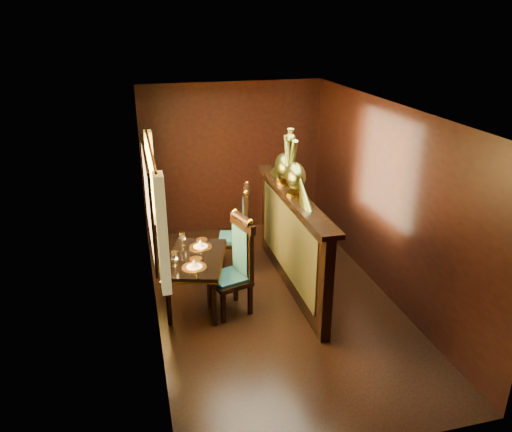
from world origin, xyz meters
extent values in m
plane|color=black|center=(0.00, 0.00, 0.00)|extent=(5.00, 5.00, 0.00)
cube|color=black|center=(0.00, 2.50, 1.25)|extent=(3.00, 0.04, 2.50)
cube|color=black|center=(0.00, -2.50, 1.25)|extent=(3.00, 0.04, 2.50)
cube|color=black|center=(-1.50, 0.00, 1.25)|extent=(0.04, 5.00, 2.50)
cube|color=black|center=(1.50, 0.00, 1.25)|extent=(0.04, 5.00, 2.50)
cube|color=beige|center=(0.00, 0.00, 2.50)|extent=(3.00, 5.00, 0.04)
cube|color=#FFC672|center=(-1.50, 0.30, 1.45)|extent=(0.01, 1.70, 1.05)
cube|color=gold|center=(-1.40, -0.67, 1.40)|extent=(0.10, 0.22, 1.30)
cube|color=gold|center=(-1.40, 1.27, 1.40)|extent=(0.10, 0.22, 1.30)
cylinder|color=gold|center=(-1.42, 0.30, 2.10)|extent=(0.03, 2.20, 0.03)
cube|color=black|center=(0.33, 0.30, 0.65)|extent=(0.12, 2.60, 1.30)
cube|color=#313719|center=(0.26, 0.30, 0.70)|extent=(0.02, 2.20, 0.95)
cube|color=black|center=(0.33, 0.30, 1.33)|extent=(0.26, 2.70, 0.06)
cube|color=black|center=(-0.97, 0.19, 0.64)|extent=(0.95, 1.25, 0.04)
cube|color=gold|center=(-0.97, 0.19, 0.61)|extent=(0.97, 1.27, 0.02)
cylinder|color=black|center=(-1.37, -0.21, 0.30)|extent=(0.06, 0.06, 0.60)
cylinder|color=black|center=(-0.84, -0.36, 0.30)|extent=(0.06, 0.06, 0.60)
cylinder|color=black|center=(-1.09, 0.74, 0.30)|extent=(0.06, 0.06, 0.60)
cylinder|color=black|center=(-0.57, 0.59, 0.30)|extent=(0.06, 0.06, 0.60)
cylinder|color=#BC7623|center=(-1.03, -0.08, 0.67)|extent=(0.30, 0.30, 0.01)
cone|color=white|center=(-1.03, -0.08, 0.72)|extent=(0.11, 0.11, 0.10)
cylinder|color=#BC7623|center=(-0.87, 0.46, 0.67)|extent=(0.30, 0.30, 0.01)
cone|color=white|center=(-0.87, 0.46, 0.72)|extent=(0.11, 0.11, 0.10)
cylinder|color=silver|center=(-1.20, 0.24, 0.69)|extent=(0.03, 0.03, 0.06)
cylinder|color=silver|center=(-1.19, 0.29, 0.69)|extent=(0.03, 0.03, 0.06)
cube|color=black|center=(-0.61, -0.09, 0.43)|extent=(0.56, 0.56, 0.06)
cube|color=#124D52|center=(-0.61, -0.09, 0.48)|extent=(0.51, 0.51, 0.05)
cube|color=#124D52|center=(-0.42, -0.04, 0.81)|extent=(0.13, 0.35, 0.58)
cube|color=black|center=(-0.73, -0.33, 0.20)|extent=(0.05, 0.05, 0.40)
cube|color=black|center=(-0.37, -0.22, 0.20)|extent=(0.05, 0.05, 0.40)
cube|color=black|center=(-0.84, 0.03, 0.20)|extent=(0.05, 0.05, 0.40)
cube|color=black|center=(-0.48, 0.14, 0.20)|extent=(0.05, 0.05, 0.40)
sphere|color=gold|center=(-0.36, -0.22, 1.25)|extent=(0.07, 0.07, 0.07)
sphere|color=gold|center=(-0.47, 0.14, 1.25)|extent=(0.07, 0.07, 0.07)
cube|color=black|center=(-0.32, 1.04, 0.43)|extent=(0.55, 0.55, 0.06)
cube|color=#124D52|center=(-0.32, 1.04, 0.48)|extent=(0.50, 0.50, 0.05)
cube|color=#124D52|center=(-0.13, 0.99, 0.81)|extent=(0.12, 0.35, 0.58)
cube|color=black|center=(-0.54, 0.91, 0.20)|extent=(0.05, 0.05, 0.40)
cube|color=black|center=(-0.18, 0.81, 0.20)|extent=(0.05, 0.05, 0.40)
cube|color=black|center=(-0.45, 1.27, 0.20)|extent=(0.05, 0.05, 0.40)
cube|color=black|center=(-0.09, 1.17, 0.20)|extent=(0.05, 0.05, 0.40)
sphere|color=gold|center=(-0.17, 0.81, 1.25)|extent=(0.07, 0.07, 0.07)
sphere|color=gold|center=(-0.08, 1.17, 1.25)|extent=(0.07, 0.07, 0.07)
camera|label=1|loc=(-1.62, -5.40, 3.50)|focal=35.00mm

